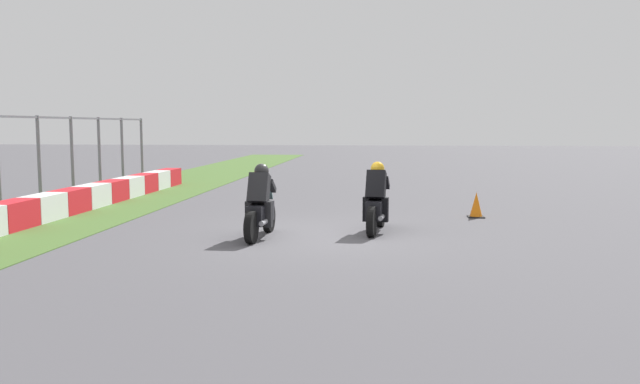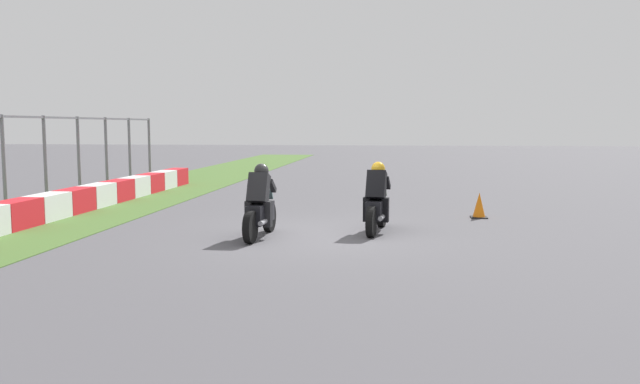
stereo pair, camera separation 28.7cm
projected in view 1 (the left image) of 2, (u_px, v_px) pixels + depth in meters
name	position (u px, v px, depth m)	size (l,w,h in m)	color
ground_plane	(318.00, 235.00, 13.40)	(120.00, 120.00, 0.00)	#504F54
grass_verge	(14.00, 230.00, 14.05)	(72.00, 4.04, 0.02)	#48692E
track_barrier	(12.00, 216.00, 14.02)	(21.97, 0.60, 0.64)	red
rider_lane_a	(377.00, 203.00, 13.77)	(2.04, 0.58, 1.51)	black
rider_lane_b	(260.00, 207.00, 13.05)	(2.04, 0.55, 1.51)	black
traffic_cone	(476.00, 206.00, 15.95)	(0.40, 0.40, 0.63)	black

